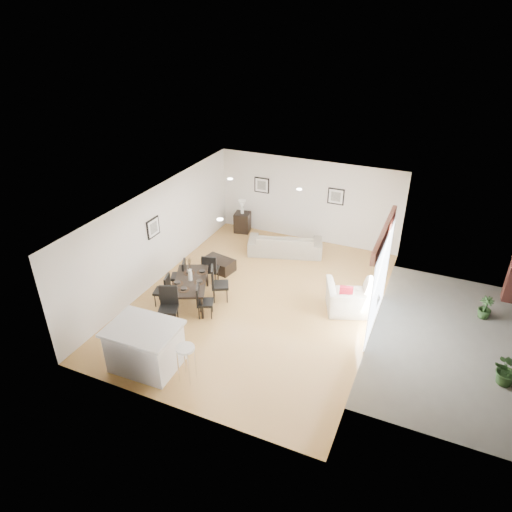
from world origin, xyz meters
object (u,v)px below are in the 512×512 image
at_px(dining_chair_wnear, 164,289).
at_px(coffee_table, 219,264).
at_px(armchair, 351,299).
at_px(bar_stool, 186,352).
at_px(dining_chair_wfar, 181,273).
at_px(dining_chair_head, 169,303).
at_px(dining_table, 191,282).
at_px(kitchen_island, 145,346).
at_px(side_table, 242,222).
at_px(dining_chair_enear, 202,300).
at_px(dining_chair_efar, 217,282).
at_px(sofa, 285,244).
at_px(dining_chair_foot, 210,268).

xyz_separation_m(dining_chair_wnear, coffee_table, (0.45, 2.12, -0.30)).
xyz_separation_m(armchair, bar_stool, (-2.51, -3.72, 0.34)).
distance_m(dining_chair_wfar, dining_chair_head, 1.51).
bearing_deg(dining_table, kitchen_island, -106.33).
bearing_deg(dining_table, dining_chair_wfar, 118.34).
bearing_deg(side_table, bar_stool, -73.94).
height_order(dining_table, dining_chair_enear, dining_chair_enear).
bearing_deg(dining_chair_wfar, coffee_table, 137.02).
bearing_deg(dining_chair_wnear, dining_table, 107.67).
relative_size(armchair, coffee_table, 1.33).
bearing_deg(dining_chair_head, side_table, 73.87).
xyz_separation_m(dining_chair_enear, dining_chair_head, (-0.60, -0.55, 0.07)).
bearing_deg(dining_chair_enear, side_table, -11.08).
height_order(armchair, dining_chair_efar, dining_chair_efar).
relative_size(sofa, coffee_table, 2.54).
distance_m(dining_chair_foot, side_table, 3.46).
height_order(sofa, dining_chair_foot, dining_chair_foot).
height_order(dining_chair_efar, dining_chair_foot, dining_chair_efar).
bearing_deg(side_table, dining_table, -82.20).
bearing_deg(side_table, coffee_table, -79.68).
bearing_deg(kitchen_island, dining_table, 96.55).
bearing_deg(dining_chair_efar, dining_chair_enear, 152.31).
relative_size(sofa, dining_chair_wfar, 2.63).
bearing_deg(armchair, sofa, -62.34).
distance_m(dining_chair_enear, bar_stool, 2.23).
height_order(dining_chair_wnear, bar_stool, dining_chair_wnear).
height_order(dining_chair_head, kitchen_island, kitchen_island).
height_order(dining_chair_efar, kitchen_island, kitchen_island).
xyz_separation_m(dining_table, dining_chair_wfar, (-0.57, 0.43, -0.11)).
relative_size(dining_table, dining_chair_wnear, 2.08).
bearing_deg(side_table, dining_chair_foot, -79.65).
distance_m(dining_chair_wnear, side_table, 4.77).
distance_m(dining_chair_efar, coffee_table, 1.58).
distance_m(dining_chair_foot, coffee_table, 0.83).
height_order(dining_chair_efar, dining_chair_head, dining_chair_head).
bearing_deg(dining_chair_foot, sofa, -131.82).
distance_m(dining_chair_wnear, dining_chair_wfar, 0.81).
bearing_deg(bar_stool, dining_chair_wfar, 123.72).
height_order(dining_chair_enear, bar_stool, dining_chair_enear).
xyz_separation_m(sofa, dining_chair_foot, (-1.28, -2.51, 0.17)).
relative_size(dining_chair_foot, bar_stool, 1.06).
distance_m(dining_chair_wfar, dining_chair_foot, 0.81).
bearing_deg(dining_chair_head, coffee_table, 69.63).
bearing_deg(dining_chair_enear, dining_chair_head, 107.88).
height_order(kitchen_island, bar_stool, kitchen_island).
bearing_deg(dining_table, dining_chair_head, -116.53).
distance_m(dining_table, dining_chair_wnear, 0.69).
distance_m(armchair, bar_stool, 4.51).
relative_size(dining_chair_wfar, dining_chair_foot, 0.97).
height_order(dining_table, dining_chair_wnear, dining_chair_wnear).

